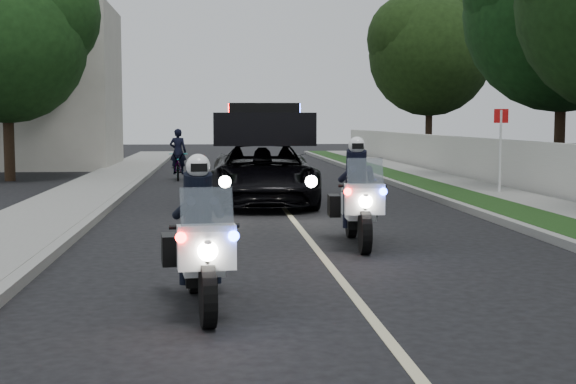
% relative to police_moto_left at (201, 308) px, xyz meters
% --- Properties ---
extents(ground, '(120.00, 120.00, 0.00)m').
position_rel_police_moto_left_xyz_m(ground, '(1.79, 0.91, 0.00)').
color(ground, black).
rests_on(ground, ground).
extents(curb_right, '(0.20, 60.00, 0.15)m').
position_rel_police_moto_left_xyz_m(curb_right, '(5.89, 10.91, 0.07)').
color(curb_right, gray).
rests_on(curb_right, ground).
extents(grass_verge, '(1.20, 60.00, 0.16)m').
position_rel_police_moto_left_xyz_m(grass_verge, '(6.59, 10.91, 0.08)').
color(grass_verge, '#193814').
rests_on(grass_verge, ground).
extents(sidewalk_right, '(1.40, 60.00, 0.16)m').
position_rel_police_moto_left_xyz_m(sidewalk_right, '(7.89, 10.91, 0.08)').
color(sidewalk_right, gray).
rests_on(sidewalk_right, ground).
extents(property_wall, '(0.22, 60.00, 1.50)m').
position_rel_police_moto_left_xyz_m(property_wall, '(8.89, 10.91, 0.75)').
color(property_wall, beige).
rests_on(property_wall, ground).
extents(curb_left, '(0.20, 60.00, 0.15)m').
position_rel_police_moto_left_xyz_m(curb_left, '(-2.31, 10.91, 0.07)').
color(curb_left, gray).
rests_on(curb_left, ground).
extents(sidewalk_left, '(2.00, 60.00, 0.16)m').
position_rel_police_moto_left_xyz_m(sidewalk_left, '(-3.41, 10.91, 0.08)').
color(sidewalk_left, gray).
rests_on(sidewalk_left, ground).
extents(building_far, '(8.00, 6.00, 7.00)m').
position_rel_police_moto_left_xyz_m(building_far, '(-8.21, 26.91, 3.50)').
color(building_far, '#A8A396').
rests_on(building_far, ground).
extents(lane_marking, '(0.12, 50.00, 0.01)m').
position_rel_police_moto_left_xyz_m(lane_marking, '(1.79, 10.91, 0.00)').
color(lane_marking, '#BFB78C').
rests_on(lane_marking, ground).
extents(police_moto_left, '(0.91, 2.07, 1.71)m').
position_rel_police_moto_left_xyz_m(police_moto_left, '(0.00, 0.00, 0.00)').
color(police_moto_left, silver).
rests_on(police_moto_left, ground).
extents(police_moto_right, '(0.85, 2.17, 1.81)m').
position_rel_police_moto_left_xyz_m(police_moto_right, '(2.53, 4.22, 0.00)').
color(police_moto_right, white).
rests_on(police_moto_right, ground).
extents(police_suv, '(2.69, 5.54, 2.66)m').
position_rel_police_moto_left_xyz_m(police_suv, '(1.36, 10.85, 0.00)').
color(police_suv, black).
rests_on(police_suv, ground).
extents(bicycle, '(0.74, 1.85, 0.95)m').
position_rel_police_moto_left_xyz_m(bicycle, '(-1.10, 19.09, 0.00)').
color(bicycle, black).
rests_on(bicycle, ground).
extents(cyclist, '(0.61, 0.45, 1.59)m').
position_rel_police_moto_left_xyz_m(cyclist, '(-1.10, 19.09, 0.00)').
color(cyclist, black).
rests_on(cyclist, ground).
extents(sign_post, '(0.49, 0.49, 2.46)m').
position_rel_police_moto_left_xyz_m(sign_post, '(7.79, 11.87, 0.00)').
color(sign_post, '#B10D0C').
rests_on(sign_post, ground).
extents(tree_right_d, '(7.42, 7.42, 10.84)m').
position_rel_police_moto_left_xyz_m(tree_right_d, '(11.63, 16.74, 0.00)').
color(tree_right_d, '#133812').
rests_on(tree_right_d, ground).
extents(tree_right_e, '(7.83, 7.83, 10.66)m').
position_rel_police_moto_left_xyz_m(tree_right_e, '(11.38, 32.04, 0.00)').
color(tree_right_e, '#19310F').
rests_on(tree_right_e, ground).
extents(tree_left_near, '(6.40, 6.40, 9.14)m').
position_rel_police_moto_left_xyz_m(tree_left_near, '(-6.83, 19.13, 0.00)').
color(tree_left_near, '#173A13').
rests_on(tree_left_near, ground).
extents(tree_left_far, '(6.65, 6.65, 9.43)m').
position_rel_police_moto_left_xyz_m(tree_left_far, '(-7.52, 25.28, 0.00)').
color(tree_left_far, '#113410').
rests_on(tree_left_far, ground).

